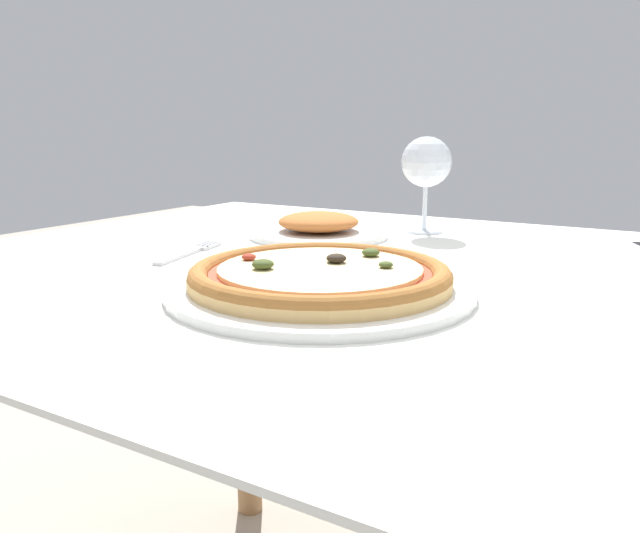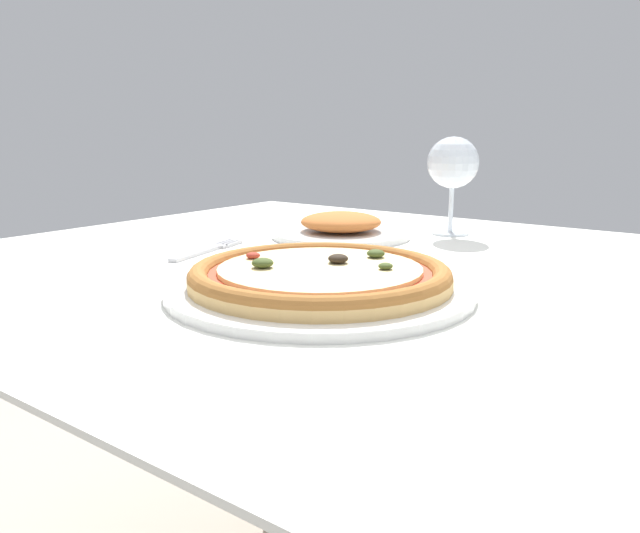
{
  "view_description": "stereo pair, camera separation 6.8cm",
  "coord_description": "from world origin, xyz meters",
  "px_view_note": "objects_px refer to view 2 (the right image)",
  "views": [
    {
      "loc": [
        0.22,
        -0.72,
        0.92
      ],
      "look_at": [
        -0.11,
        -0.15,
        0.78
      ],
      "focal_mm": 35.0,
      "sensor_mm": 36.0,
      "label": 1
    },
    {
      "loc": [
        0.28,
        -0.68,
        0.92
      ],
      "look_at": [
        -0.11,
        -0.15,
        0.78
      ],
      "focal_mm": 35.0,
      "sensor_mm": 36.0,
      "label": 2
    }
  ],
  "objects_px": {
    "fork": "(209,249)",
    "dining_table": "(470,347)",
    "pizza_plate": "(320,278)",
    "wine_glass_far_left": "(453,165)",
    "side_plate": "(341,228)"
  },
  "relations": [
    {
      "from": "dining_table",
      "to": "pizza_plate",
      "type": "xyz_separation_m",
      "value": [
        -0.11,
        -0.15,
        0.1
      ]
    },
    {
      "from": "pizza_plate",
      "to": "fork",
      "type": "relative_size",
      "value": 1.99
    },
    {
      "from": "wine_glass_far_left",
      "to": "pizza_plate",
      "type": "bearing_deg",
      "value": -83.02
    },
    {
      "from": "wine_glass_far_left",
      "to": "fork",
      "type": "bearing_deg",
      "value": -122.23
    },
    {
      "from": "pizza_plate",
      "to": "wine_glass_far_left",
      "type": "relative_size",
      "value": 2.05
    },
    {
      "from": "dining_table",
      "to": "side_plate",
      "type": "xyz_separation_m",
      "value": [
        -0.3,
        0.16,
        0.1
      ]
    },
    {
      "from": "fork",
      "to": "wine_glass_far_left",
      "type": "bearing_deg",
      "value": 57.77
    },
    {
      "from": "pizza_plate",
      "to": "wine_glass_far_left",
      "type": "height_order",
      "value": "wine_glass_far_left"
    },
    {
      "from": "dining_table",
      "to": "side_plate",
      "type": "bearing_deg",
      "value": 151.84
    },
    {
      "from": "dining_table",
      "to": "fork",
      "type": "relative_size",
      "value": 8.76
    },
    {
      "from": "wine_glass_far_left",
      "to": "side_plate",
      "type": "distance_m",
      "value": 0.21
    },
    {
      "from": "dining_table",
      "to": "pizza_plate",
      "type": "relative_size",
      "value": 4.41
    },
    {
      "from": "fork",
      "to": "side_plate",
      "type": "height_order",
      "value": "side_plate"
    },
    {
      "from": "fork",
      "to": "dining_table",
      "type": "bearing_deg",
      "value": 7.8
    },
    {
      "from": "pizza_plate",
      "to": "wine_glass_far_left",
      "type": "xyz_separation_m",
      "value": [
        -0.05,
        0.45,
        0.1
      ]
    }
  ]
}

